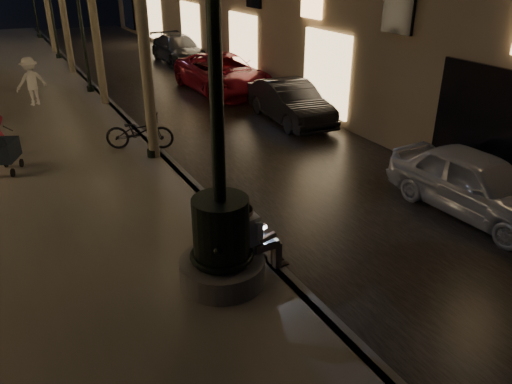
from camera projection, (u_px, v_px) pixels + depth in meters
ground at (105, 101)px, 19.12m from camera, size 120.00×120.00×0.00m
cobble_lane at (179, 92)px, 20.39m from camera, size 6.00×45.00×0.02m
curb_strip at (105, 99)px, 19.07m from camera, size 0.25×45.00×0.20m
fountain_lamppost at (221, 227)px, 7.82m from camera, size 1.40×1.40×5.21m
seated_man_laptop at (255, 235)px, 8.22m from camera, size 0.94×0.32×1.31m
lamp_curb_a at (142, 39)px, 12.02m from camera, size 0.36×0.36×4.81m
lamp_curb_b at (79, 10)px, 18.39m from camera, size 0.36×0.36×4.81m
stroller at (5, 151)px, 12.12m from camera, size 0.74×1.10×1.13m
car_front at (477, 184)px, 10.56m from camera, size 1.81×4.08×1.36m
car_second at (290, 102)px, 16.50m from camera, size 1.70×4.15×1.34m
car_third at (223, 74)px, 20.01m from camera, size 2.51×5.42×1.50m
car_rear at (179, 49)px, 25.73m from camera, size 1.94×4.67×1.35m
pedestrian_white at (31, 81)px, 17.58m from camera, size 1.21×0.89×1.67m
bicycle at (139, 132)px, 13.67m from camera, size 1.95×1.40×0.97m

